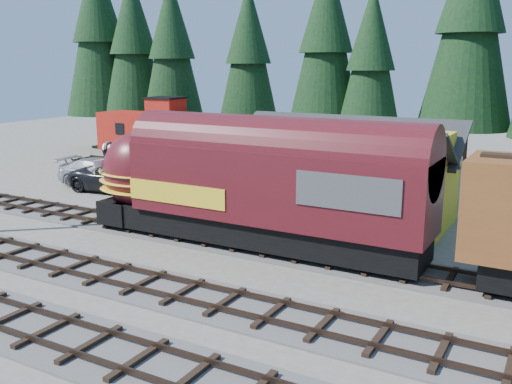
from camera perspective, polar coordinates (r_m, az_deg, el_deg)
The scene contains 9 objects.
ground at distance 22.13m, azimuth -2.93°, elevation -8.82°, with size 120.00×120.00×0.00m, color #6B665B.
track_main_south at distance 17.38m, azimuth 23.34°, elevation -15.98°, with size 68.00×3.20×0.33m.
track_spur at distance 41.95m, azimuth -1.38°, elevation 1.59°, with size 32.00×3.20×0.33m.
depot at distance 30.43m, azimuth 7.62°, elevation 2.82°, with size 12.80×7.00×5.30m.
conifer_backdrop at distance 41.71m, azimuth 23.66°, elevation 14.18°, with size 78.61×23.00×16.35m.
locomotive at distance 25.52m, azimuth -1.55°, elevation 0.29°, with size 16.66×3.31×4.53m.
caboose at distance 46.00m, azimuth -9.84°, elevation 5.57°, with size 10.02×2.90×5.21m.
pickup_truck_a at distance 37.94m, azimuth -13.31°, elevation 1.43°, with size 3.14×6.81×1.89m, color black.
pickup_truck_b at distance 39.63m, azimuth -15.08°, elevation 1.81°, with size 2.66×6.55×1.90m, color #ADAFB5.
Camera 1 is at (11.05, -17.39, 8.08)m, focal length 40.00 mm.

